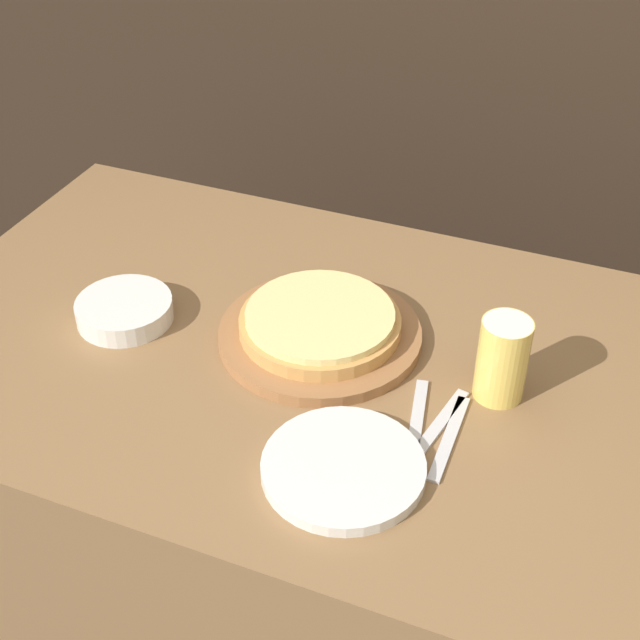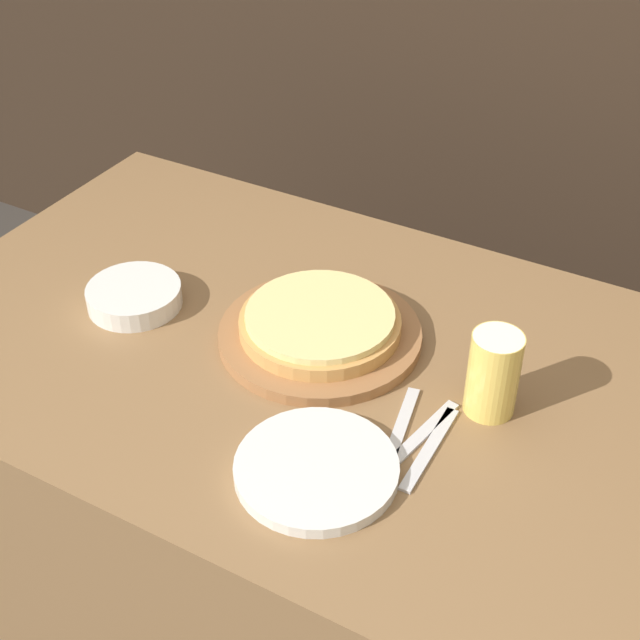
{
  "view_description": "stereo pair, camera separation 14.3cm",
  "coord_description": "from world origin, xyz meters",
  "views": [
    {
      "loc": [
        0.36,
        -1.02,
        1.64
      ],
      "look_at": [
        -0.06,
        0.03,
        0.77
      ],
      "focal_mm": 50.0,
      "sensor_mm": 36.0,
      "label": 1
    },
    {
      "loc": [
        0.49,
        -0.96,
        1.64
      ],
      "look_at": [
        -0.06,
        0.03,
        0.77
      ],
      "focal_mm": 50.0,
      "sensor_mm": 36.0,
      "label": 2
    }
  ],
  "objects": [
    {
      "name": "dining_table",
      "position": [
        0.0,
        0.0,
        0.37
      ],
      "size": [
        1.5,
        0.84,
        0.73
      ],
      "color": "olive",
      "rests_on": "ground_plane"
    },
    {
      "name": "spoon",
      "position": [
        0.19,
        -0.11,
        0.73
      ],
      "size": [
        0.02,
        0.18,
        0.0
      ],
      "color": "silver",
      "rests_on": "dining_table"
    },
    {
      "name": "beer_glass",
      "position": [
        0.23,
        0.01,
        0.8
      ],
      "size": [
        0.08,
        0.08,
        0.13
      ],
      "color": "#E5C65B",
      "rests_on": "dining_table"
    },
    {
      "name": "dinner_knife",
      "position": [
        0.17,
        -0.11,
        0.73
      ],
      "size": [
        0.06,
        0.21,
        0.0
      ],
      "color": "silver",
      "rests_on": "dining_table"
    },
    {
      "name": "dinner_plate",
      "position": [
        0.08,
        -0.23,
        0.74
      ],
      "size": [
        0.23,
        0.23,
        0.02
      ],
      "color": "silver",
      "rests_on": "dining_table"
    },
    {
      "name": "pizza_on_board",
      "position": [
        -0.06,
        0.03,
        0.76
      ],
      "size": [
        0.33,
        0.33,
        0.06
      ],
      "color": "#99663D",
      "rests_on": "dining_table"
    },
    {
      "name": "ground_plane",
      "position": [
        0.0,
        0.0,
        0.0
      ],
      "size": [
        12.0,
        12.0,
        0.0
      ],
      "primitive_type": "plane",
      "color": "#38332D"
    },
    {
      "name": "fork",
      "position": [
        0.14,
        -0.11,
        0.73
      ],
      "size": [
        0.06,
        0.21,
        0.0
      ],
      "color": "silver",
      "rests_on": "dining_table"
    },
    {
      "name": "side_bowl",
      "position": [
        -0.39,
        -0.04,
        0.75
      ],
      "size": [
        0.16,
        0.16,
        0.04
      ],
      "color": "silver",
      "rests_on": "dining_table"
    }
  ]
}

